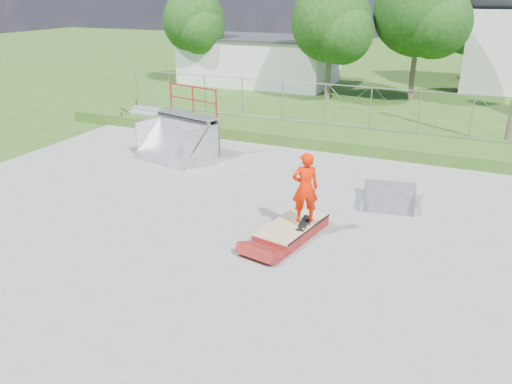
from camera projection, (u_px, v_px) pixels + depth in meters
ground at (213, 231)px, 13.51m from camera, size 120.00×120.00×0.00m
concrete_pad at (213, 231)px, 13.50m from camera, size 20.00×16.00×0.04m
grass_berm at (317, 135)px, 21.48m from camera, size 24.00×3.00×0.50m
grind_box at (292, 230)px, 13.21m from camera, size 1.48×2.38×0.33m
quarter_pipe at (174, 125)px, 18.86m from camera, size 3.11×2.82×2.64m
flat_bank_ramp at (389, 198)px, 15.03m from camera, size 1.79×1.88×0.48m
skateboard at (304, 223)px, 13.10m from camera, size 0.23×0.80×0.13m
skater at (305, 190)px, 12.75m from camera, size 0.82×0.72×1.88m
concrete_stairs at (142, 117)px, 23.89m from camera, size 1.50×1.60×0.80m
chain_link_fence at (325, 104)px, 21.89m from camera, size 20.00×0.06×1.80m
utility_building_flat at (260, 61)px, 34.58m from camera, size 10.00×6.00×3.00m
tree_left_near at (334, 25)px, 27.70m from camera, size 4.76×4.48×6.65m
tree_center at (425, 14)px, 27.47m from camera, size 5.44×5.12×7.60m
tree_left_far at (196, 24)px, 33.24m from camera, size 4.42×4.16×6.18m
tree_back_mid at (473, 28)px, 33.85m from camera, size 4.08×3.84×5.70m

